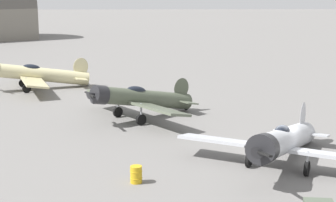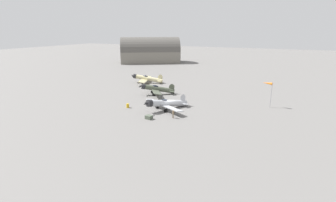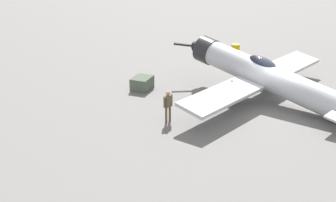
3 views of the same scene
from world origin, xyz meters
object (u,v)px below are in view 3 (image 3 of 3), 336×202
airplane_foreground (269,78)px  equipment_crate (142,83)px  ground_crew_mechanic (168,103)px  fuel_drum (235,50)px

airplane_foreground → equipment_crate: size_ratio=7.99×
airplane_foreground → ground_crew_mechanic: bearing=68.3°
ground_crew_mechanic → equipment_crate: bearing=146.3°
ground_crew_mechanic → fuel_drum: (-2.08, -12.03, -0.53)m
airplane_foreground → equipment_crate: airplane_foreground is taller
airplane_foreground → ground_crew_mechanic: 5.99m
equipment_crate → fuel_drum: (-4.59, -8.00, 0.08)m
airplane_foreground → ground_crew_mechanic: size_ratio=6.93×
airplane_foreground → equipment_crate: 7.20m
ground_crew_mechanic → equipment_crate: size_ratio=1.15×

